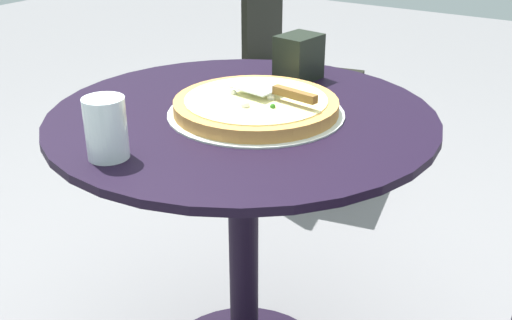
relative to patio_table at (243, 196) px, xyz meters
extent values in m
cylinder|color=black|center=(0.00, 0.00, 0.20)|extent=(0.87, 0.87, 0.02)
cylinder|color=black|center=(0.00, 0.00, -0.16)|extent=(0.07, 0.07, 0.71)
cylinder|color=silver|center=(0.01, -0.03, 0.21)|extent=(0.39, 0.39, 0.00)
cylinder|color=#C88943|center=(0.01, -0.03, 0.23)|extent=(0.36, 0.36, 0.03)
cylinder|color=#EAE093|center=(0.01, -0.03, 0.25)|extent=(0.32, 0.32, 0.00)
sphere|color=#2A691C|center=(-0.02, -0.09, 0.25)|extent=(0.01, 0.01, 0.01)
sphere|color=silver|center=(0.02, -0.06, 0.25)|extent=(0.02, 0.02, 0.02)
sphere|color=silver|center=(-0.05, -0.04, 0.25)|extent=(0.02, 0.02, 0.02)
sphere|color=#26691D|center=(0.03, 0.00, 0.25)|extent=(0.01, 0.01, 0.01)
sphere|color=silver|center=(0.01, 0.03, 0.25)|extent=(0.01, 0.01, 0.01)
cube|color=silver|center=(0.04, -0.02, 0.26)|extent=(0.09, 0.11, 0.00)
cube|color=brown|center=(0.02, -0.12, 0.27)|extent=(0.03, 0.11, 0.02)
cylinder|color=silver|center=(-0.33, 0.08, 0.27)|extent=(0.08, 0.08, 0.12)
cube|color=black|center=(0.28, 0.01, 0.27)|extent=(0.12, 0.10, 0.12)
cube|color=black|center=(1.09, 0.42, -0.08)|extent=(0.47, 0.47, 0.03)
cube|color=black|center=(1.06, 0.61, 0.13)|extent=(0.40, 0.10, 0.40)
cylinder|color=black|center=(1.30, 0.29, -0.32)|extent=(0.02, 0.02, 0.44)
cylinder|color=black|center=(0.96, 0.22, -0.32)|extent=(0.02, 0.02, 0.44)
cylinder|color=black|center=(1.23, 0.62, -0.32)|extent=(0.02, 0.02, 0.44)
cylinder|color=black|center=(0.89, 0.56, -0.32)|extent=(0.02, 0.02, 0.44)
camera|label=1|loc=(-1.06, -0.72, 0.69)|focal=42.86mm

